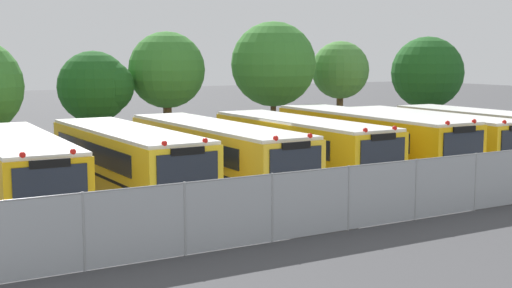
% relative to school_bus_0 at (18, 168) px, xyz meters
% --- Properties ---
extents(ground_plane, '(160.00, 160.00, 0.00)m').
position_rel_school_bus_0_xyz_m(ground_plane, '(11.32, -0.02, -1.37)').
color(ground_plane, '#424244').
extents(school_bus_0, '(2.82, 10.62, 2.60)m').
position_rel_school_bus_0_xyz_m(school_bus_0, '(0.00, 0.00, 0.00)').
color(school_bus_0, '#EAA80C').
rests_on(school_bus_0, ground_plane).
extents(school_bus_1, '(2.84, 10.50, 2.64)m').
position_rel_school_bus_0_xyz_m(school_bus_1, '(3.89, 0.06, 0.02)').
color(school_bus_1, yellow).
rests_on(school_bus_1, ground_plane).
extents(school_bus_2, '(2.72, 11.60, 2.63)m').
position_rel_school_bus_0_xyz_m(school_bus_2, '(7.52, 0.07, 0.02)').
color(school_bus_2, yellow).
rests_on(school_bus_2, ground_plane).
extents(school_bus_3, '(2.64, 10.70, 2.66)m').
position_rel_school_bus_0_xyz_m(school_bus_3, '(11.43, -0.10, 0.03)').
color(school_bus_3, yellow).
rests_on(school_bus_3, ground_plane).
extents(school_bus_4, '(2.70, 11.59, 2.79)m').
position_rel_school_bus_0_xyz_m(school_bus_4, '(15.03, -0.18, 0.10)').
color(school_bus_4, '#EAA80C').
rests_on(school_bus_4, ground_plane).
extents(school_bus_5, '(2.59, 10.66, 2.57)m').
position_rel_school_bus_0_xyz_m(school_bus_5, '(18.91, 0.09, -0.01)').
color(school_bus_5, yellow).
rests_on(school_bus_5, ground_plane).
extents(school_bus_6, '(2.62, 11.13, 2.53)m').
position_rel_school_bus_0_xyz_m(school_bus_6, '(22.56, -0.22, -0.03)').
color(school_bus_6, yellow).
rests_on(school_bus_6, ground_plane).
extents(tree_2, '(3.89, 3.77, 5.41)m').
position_rel_school_bus_0_xyz_m(tree_2, '(6.36, 11.47, 2.16)').
color(tree_2, '#4C3823').
rests_on(tree_2, ground_plane).
extents(tree_3, '(4.22, 4.22, 6.48)m').
position_rel_school_bus_0_xyz_m(tree_3, '(10.40, 11.59, 3.02)').
color(tree_3, '#4C3823').
rests_on(tree_3, ground_plane).
extents(tree_4, '(4.97, 4.97, 7.14)m').
position_rel_school_bus_0_xyz_m(tree_4, '(16.81, 10.76, 3.33)').
color(tree_4, '#4C3823').
rests_on(tree_4, ground_plane).
extents(tree_5, '(3.64, 3.64, 6.06)m').
position_rel_school_bus_0_xyz_m(tree_5, '(22.07, 11.22, 2.90)').
color(tree_5, '#4C3823').
rests_on(tree_5, ground_plane).
extents(tree_6, '(4.81, 4.81, 6.41)m').
position_rel_school_bus_0_xyz_m(tree_6, '(28.60, 10.41, 2.64)').
color(tree_6, '#4C3823').
rests_on(tree_6, ground_plane).
extents(chainlink_fence, '(29.21, 0.07, 1.96)m').
position_rel_school_bus_0_xyz_m(chainlink_fence, '(11.82, -8.11, -0.36)').
color(chainlink_fence, '#9EA0A3').
rests_on(chainlink_fence, ground_plane).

